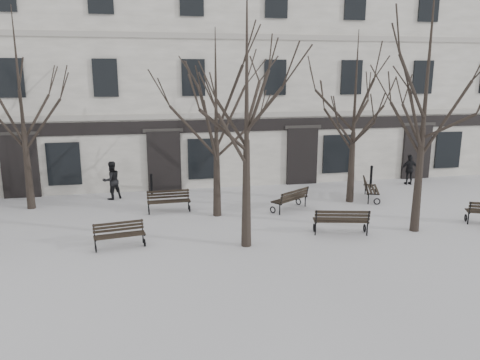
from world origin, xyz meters
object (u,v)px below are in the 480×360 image
object	(u,v)px
tree_1	(247,84)
tree_2	(428,73)
bench_0	(119,234)
bench_3	(169,200)
bench_5	(370,188)
bench_1	(341,220)
bench_4	(291,199)

from	to	relation	value
tree_1	tree_2	distance (m)	6.35
tree_1	tree_2	xyz separation A→B (m)	(6.33, 0.25, 0.35)
bench_0	bench_3	distance (m)	4.18
tree_2	bench_5	size ratio (longest dim) A/B	4.64
bench_5	bench_1	bearing A→B (deg)	164.56
tree_1	bench_3	size ratio (longest dim) A/B	4.77
tree_1	bench_0	bearing A→B (deg)	170.00
tree_1	bench_3	world-z (taller)	tree_1
tree_2	bench_0	world-z (taller)	tree_2
tree_1	bench_4	distance (m)	6.61
bench_0	tree_2	bearing A→B (deg)	-11.42
bench_5	bench_3	bearing A→B (deg)	112.92
bench_0	bench_5	bearing A→B (deg)	10.86
bench_1	bench_3	bearing A→B (deg)	-21.30
bench_0	bench_3	bearing A→B (deg)	55.39
bench_3	bench_5	world-z (taller)	bench_5
tree_1	bench_1	xyz separation A→B (m)	(3.53, 0.41, -4.75)
bench_1	bench_5	size ratio (longest dim) A/B	1.04
bench_0	bench_3	xyz separation A→B (m)	(1.82, 3.76, 0.03)
bench_0	bench_4	distance (m)	7.44
bench_0	bench_5	world-z (taller)	bench_5
tree_2	bench_5	distance (m)	6.74
bench_3	bench_4	xyz separation A→B (m)	(5.01, -0.82, 0.02)
bench_3	bench_4	distance (m)	5.07
bench_4	bench_5	xyz separation A→B (m)	(4.04, 0.94, 0.01)
tree_1	tree_2	bearing A→B (deg)	2.24
tree_1	tree_2	world-z (taller)	tree_2
bench_0	bench_4	size ratio (longest dim) A/B	0.92
tree_2	bench_4	xyz separation A→B (m)	(-3.62, 3.43, -5.12)
tree_2	bench_0	distance (m)	11.66
bench_0	bench_5	xyz separation A→B (m)	(10.87, 3.89, 0.06)
tree_1	tree_2	size ratio (longest dim) A/B	0.94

